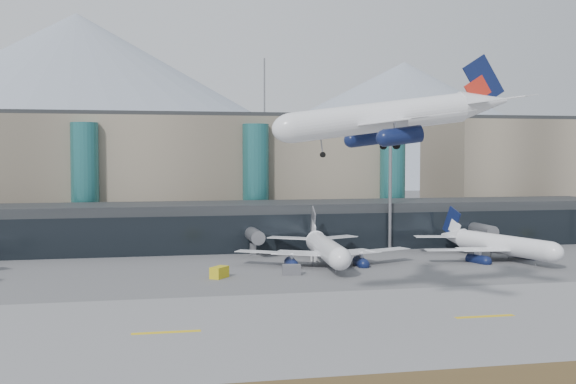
% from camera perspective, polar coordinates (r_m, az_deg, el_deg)
% --- Properties ---
extents(ground, '(900.00, 900.00, 0.00)m').
position_cam_1_polar(ground, '(103.43, 1.34, -8.53)').
color(ground, '#515154').
rests_on(ground, ground).
extents(runway_strip, '(400.00, 40.00, 0.04)m').
position_cam_1_polar(runway_strip, '(89.23, 3.57, -10.38)').
color(runway_strip, slate).
rests_on(runway_strip, ground).
extents(runway_markings, '(128.00, 1.00, 0.02)m').
position_cam_1_polar(runway_markings, '(89.22, 3.57, -10.36)').
color(runway_markings, gold).
rests_on(runway_markings, ground).
extents(concourse, '(170.00, 27.00, 10.00)m').
position_cam_1_polar(concourse, '(158.88, -3.41, -2.67)').
color(concourse, black).
rests_on(concourse, ground).
extents(terminal_main, '(130.00, 30.00, 31.00)m').
position_cam_1_polar(terminal_main, '(188.76, -12.39, 1.35)').
color(terminal_main, gray).
rests_on(terminal_main, ground).
extents(terminal_east, '(70.00, 30.00, 31.00)m').
position_cam_1_polar(terminal_east, '(222.64, 20.23, 1.47)').
color(terminal_east, gray).
rests_on(terminal_east, ground).
extents(teal_towers, '(116.40, 19.40, 46.00)m').
position_cam_1_polar(teal_towers, '(173.01, -9.12, 0.76)').
color(teal_towers, '#246667').
rests_on(teal_towers, ground).
extents(mountain_ridge, '(910.00, 400.00, 110.00)m').
position_cam_1_polar(mountain_ridge, '(480.93, -7.17, 5.97)').
color(mountain_ridge, gray).
rests_on(mountain_ridge, ground).
extents(lightmast_mid, '(3.00, 1.20, 25.60)m').
position_cam_1_polar(lightmast_mid, '(156.11, 8.08, 0.68)').
color(lightmast_mid, slate).
rests_on(lightmast_mid, ground).
extents(hero_jet, '(31.98, 32.96, 10.61)m').
position_cam_1_polar(hero_jet, '(92.77, 9.07, 6.59)').
color(hero_jet, silver).
rests_on(hero_jet, ground).
extents(jet_parked_mid, '(34.98, 34.44, 11.30)m').
position_cam_1_polar(jet_parked_mid, '(136.48, 2.81, -3.90)').
color(jet_parked_mid, silver).
rests_on(jet_parked_mid, ground).
extents(jet_parked_right, '(32.43, 33.85, 10.87)m').
position_cam_1_polar(jet_parked_right, '(148.78, 15.75, -3.50)').
color(jet_parked_right, silver).
rests_on(jet_parked_right, ground).
extents(veh_c, '(3.35, 2.08, 1.75)m').
position_cam_1_polar(veh_c, '(124.37, 0.28, -6.16)').
color(veh_c, '#505055').
rests_on(veh_c, ground).
extents(veh_g, '(1.95, 2.59, 1.34)m').
position_cam_1_polar(veh_g, '(139.61, 2.27, -5.24)').
color(veh_g, silver).
rests_on(veh_g, ground).
extents(veh_h, '(3.56, 3.87, 1.92)m').
position_cam_1_polar(veh_h, '(121.68, -5.45, -6.33)').
color(veh_h, gold).
rests_on(veh_h, ground).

